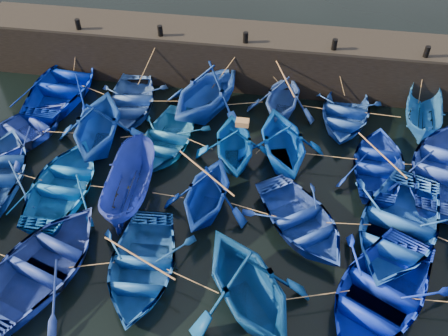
# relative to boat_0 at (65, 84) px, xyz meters

# --- Properties ---
(ground) EXTENTS (120.00, 120.00, 0.00)m
(ground) POSITION_rel_boat_0_xyz_m (8.53, -7.94, -0.58)
(ground) COLOR black
(ground) RESTS_ON ground
(quay_wall) EXTENTS (26.00, 2.50, 2.50)m
(quay_wall) POSITION_rel_boat_0_xyz_m (8.53, 2.56, 0.67)
(quay_wall) COLOR black
(quay_wall) RESTS_ON ground
(quay_top) EXTENTS (26.00, 2.50, 0.12)m
(quay_top) POSITION_rel_boat_0_xyz_m (8.53, 2.56, 1.98)
(quay_top) COLOR black
(quay_top) RESTS_ON quay_wall
(bollard_0) EXTENTS (0.24, 0.24, 0.50)m
(bollard_0) POSITION_rel_boat_0_xyz_m (0.53, 1.66, 2.29)
(bollard_0) COLOR black
(bollard_0) RESTS_ON quay_top
(bollard_1) EXTENTS (0.24, 0.24, 0.50)m
(bollard_1) POSITION_rel_boat_0_xyz_m (4.53, 1.66, 2.29)
(bollard_1) COLOR black
(bollard_1) RESTS_ON quay_top
(bollard_2) EXTENTS (0.24, 0.24, 0.50)m
(bollard_2) POSITION_rel_boat_0_xyz_m (8.53, 1.66, 2.29)
(bollard_2) COLOR black
(bollard_2) RESTS_ON quay_top
(bollard_3) EXTENTS (0.24, 0.24, 0.50)m
(bollard_3) POSITION_rel_boat_0_xyz_m (12.53, 1.66, 2.29)
(bollard_3) COLOR black
(bollard_3) RESTS_ON quay_top
(bollard_4) EXTENTS (0.24, 0.24, 0.50)m
(bollard_4) POSITION_rel_boat_0_xyz_m (16.53, 1.66, 2.29)
(bollard_4) COLOR black
(bollard_4) RESTS_ON quay_top
(boat_0) EXTENTS (4.37, 5.86, 1.17)m
(boat_0) POSITION_rel_boat_0_xyz_m (0.00, 0.00, 0.00)
(boat_0) COLOR #001B9C
(boat_0) RESTS_ON ground
(boat_1) EXTENTS (3.95, 5.00, 0.94)m
(boat_1) POSITION_rel_boat_0_xyz_m (3.52, -0.70, -0.11)
(boat_1) COLOR #2B52A6
(boat_1) RESTS_ON ground
(boat_2) EXTENTS (5.80, 6.13, 2.54)m
(boat_2) POSITION_rel_boat_0_xyz_m (7.09, -0.44, 0.69)
(boat_2) COLOR #143C9C
(boat_2) RESTS_ON ground
(boat_3) EXTENTS (3.60, 4.05, 1.94)m
(boat_3) POSITION_rel_boat_0_xyz_m (10.50, 0.04, 0.39)
(boat_3) COLOR #254999
(boat_3) RESTS_ON ground
(boat_4) EXTENTS (3.81, 4.94, 0.95)m
(boat_4) POSITION_rel_boat_0_xyz_m (13.36, -0.06, -0.11)
(boat_4) COLOR #194092
(boat_4) RESTS_ON ground
(boat_5) EXTENTS (2.20, 4.34, 1.60)m
(boat_5) POSITION_rel_boat_0_xyz_m (16.71, -0.15, 0.22)
(boat_5) COLOR blue
(boat_5) RESTS_ON ground
(boat_6) EXTENTS (5.27, 5.76, 0.98)m
(boat_6) POSITION_rel_boat_0_xyz_m (-0.49, -3.54, -0.09)
(boat_6) COLOR #203AA0
(boat_6) RESTS_ON ground
(boat_7) EXTENTS (4.42, 4.97, 2.39)m
(boat_7) POSITION_rel_boat_0_xyz_m (2.96, -3.41, 0.61)
(boat_7) COLOR #0D3999
(boat_7) RESTS_ON ground
(boat_8) EXTENTS (3.55, 4.65, 0.90)m
(boat_8) POSITION_rel_boat_0_xyz_m (5.80, -3.05, -0.13)
(boat_8) COLOR #1B68B2
(boat_8) RESTS_ON ground
(boat_9) EXTENTS (3.95, 4.35, 1.99)m
(boat_9) POSITION_rel_boat_0_xyz_m (8.78, -3.55, 0.41)
(boat_9) COLOR #0547A1
(boat_9) RESTS_ON ground
(boat_10) EXTENTS (4.69, 5.10, 2.24)m
(boat_10) POSITION_rel_boat_0_xyz_m (10.74, -3.23, 0.54)
(boat_10) COLOR #043EB2
(boat_10) RESTS_ON ground
(boat_11) EXTENTS (3.58, 4.70, 0.92)m
(boat_11) POSITION_rel_boat_0_xyz_m (14.68, -3.26, -0.13)
(boat_11) COLOR #0A279B
(boat_11) RESTS_ON ground
(boat_12) EXTENTS (5.26, 6.42, 1.16)m
(boat_12) POSITION_rel_boat_0_xyz_m (17.28, -3.19, -0.00)
(boat_12) COLOR #1F3EBA
(boat_12) RESTS_ON ground
(boat_14) EXTENTS (3.55, 4.91, 1.01)m
(boat_14) POSITION_rel_boat_0_xyz_m (2.51, -6.36, -0.08)
(boat_14) COLOR #0B54B1
(boat_14) RESTS_ON ground
(boat_15) EXTENTS (1.67, 4.31, 1.66)m
(boat_15) POSITION_rel_boat_0_xyz_m (5.14, -6.34, 0.25)
(boat_15) COLOR navy
(boat_15) RESTS_ON ground
(boat_16) EXTENTS (3.67, 4.12, 1.98)m
(boat_16) POSITION_rel_boat_0_xyz_m (8.15, -6.41, 0.41)
(boat_16) COLOR #082B92
(boat_16) RESTS_ON ground
(boat_17) EXTENTS (5.33, 5.63, 0.95)m
(boat_17) POSITION_rel_boat_0_xyz_m (11.67, -6.80, -0.11)
(boat_17) COLOR navy
(boat_17) RESTS_ON ground
(boat_18) EXTENTS (5.76, 6.75, 1.19)m
(boat_18) POSITION_rel_boat_0_xyz_m (15.04, -6.66, 0.01)
(boat_18) COLOR #1146B9
(boat_18) RESTS_ON ground
(boat_21) EXTENTS (5.32, 6.29, 1.11)m
(boat_21) POSITION_rel_boat_0_xyz_m (3.27, -10.06, -0.03)
(boat_21) COLOR navy
(boat_21) RESTS_ON ground
(boat_22) EXTENTS (3.68, 4.92, 0.97)m
(boat_22) POSITION_rel_boat_0_xyz_m (6.49, -9.62, -0.10)
(boat_22) COLOR #10458F
(boat_22) RESTS_ON ground
(boat_23) EXTENTS (5.97, 6.14, 2.46)m
(boat_23) POSITION_rel_boat_0_xyz_m (10.12, -10.25, 0.65)
(boat_23) COLOR navy
(boat_23) RESTS_ON ground
(boat_24) EXTENTS (5.98, 6.62, 1.13)m
(boat_24) POSITION_rel_boat_0_xyz_m (14.22, -9.52, -0.02)
(boat_24) COLOR #0720CF
(boat_24) RESTS_ON ground
(wooden_crate) EXTENTS (0.52, 0.36, 0.24)m
(wooden_crate) POSITION_rel_boat_0_xyz_m (9.08, -3.55, 1.53)
(wooden_crate) COLOR #9C7344
(wooden_crate) RESTS_ON boat_9
(mooring_ropes) EXTENTS (17.22, 11.85, 2.10)m
(mooring_ropes) POSITION_rel_boat_0_xyz_m (8.56, -3.29, 0.28)
(mooring_ropes) COLOR tan
(mooring_ropes) RESTS_ON ground
(loose_oars) EXTENTS (10.44, 11.74, 1.13)m
(loose_oars) POSITION_rel_boat_0_xyz_m (9.96, -4.81, 0.90)
(loose_oars) COLOR #99724C
(loose_oars) RESTS_ON ground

